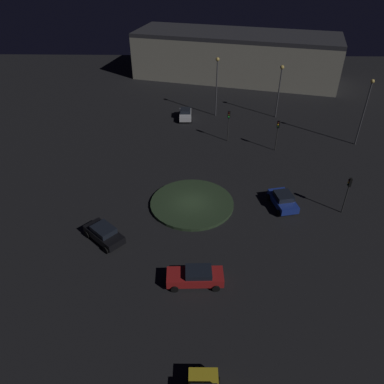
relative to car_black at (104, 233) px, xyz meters
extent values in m
plane|color=black|center=(-7.88, -5.67, -0.81)|extent=(117.41, 117.41, 0.00)
cylinder|color=#2D4228|center=(-7.88, -5.67, -0.66)|extent=(8.66, 8.66, 0.31)
cube|color=black|center=(0.01, -0.01, -0.12)|extent=(4.22, 4.08, 0.70)
cube|color=black|center=(-0.03, 0.03, 0.49)|extent=(2.57, 2.54, 0.51)
cylinder|color=black|center=(1.70, -0.35, -0.47)|extent=(0.66, 0.63, 0.69)
cylinder|color=black|center=(0.50, -1.66, -0.47)|extent=(0.66, 0.63, 0.69)
cylinder|color=black|center=(-0.48, 1.64, -0.47)|extent=(0.66, 0.63, 0.69)
cylinder|color=black|center=(-1.68, 0.34, -0.47)|extent=(0.66, 0.63, 0.69)
cube|color=#1E38A5|center=(-17.22, -5.54, -0.13)|extent=(2.69, 4.16, 0.69)
cube|color=black|center=(-17.21, -5.58, 0.47)|extent=(2.02, 2.15, 0.52)
cylinder|color=black|center=(-18.44, -4.41, -0.48)|extent=(0.36, 0.70, 0.67)
cylinder|color=black|center=(-16.60, -3.99, -0.48)|extent=(0.36, 0.70, 0.67)
cylinder|color=black|center=(-17.83, -7.10, -0.48)|extent=(0.36, 0.70, 0.67)
cylinder|color=black|center=(-15.99, -6.68, -0.48)|extent=(0.36, 0.70, 0.67)
cube|color=red|center=(-8.35, 4.89, -0.14)|extent=(4.58, 1.90, 0.74)
cube|color=black|center=(-8.63, 4.88, 0.44)|extent=(2.15, 1.59, 0.42)
cylinder|color=black|center=(-6.77, 5.81, -0.51)|extent=(0.62, 0.25, 0.61)
cylinder|color=black|center=(-6.69, 4.11, -0.51)|extent=(0.62, 0.25, 0.61)
cylinder|color=black|center=(-10.01, 5.67, -0.51)|extent=(0.62, 0.25, 0.61)
cylinder|color=black|center=(-9.94, 3.97, -0.51)|extent=(0.62, 0.25, 0.61)
cylinder|color=black|center=(-9.89, 13.14, -0.46)|extent=(0.23, 0.71, 0.71)
cylinder|color=black|center=(-8.08, 13.17, -0.46)|extent=(0.23, 0.71, 0.71)
cube|color=white|center=(-6.39, -27.56, -0.17)|extent=(1.89, 3.95, 0.65)
cube|color=black|center=(-6.39, -27.81, 0.43)|extent=(1.61, 1.78, 0.55)
cylinder|color=black|center=(-7.32, -26.18, -0.50)|extent=(0.24, 0.64, 0.63)
cylinder|color=black|center=(-5.55, -26.13, -0.50)|extent=(0.24, 0.64, 0.63)
cylinder|color=black|center=(-7.24, -28.98, -0.50)|extent=(0.24, 0.64, 0.63)
cylinder|color=black|center=(-5.46, -28.93, -0.50)|extent=(0.24, 0.64, 0.63)
cylinder|color=#2D2D2D|center=(-23.05, -4.65, 0.78)|extent=(0.12, 0.12, 3.19)
cube|color=black|center=(-23.05, -4.65, 2.82)|extent=(0.24, 0.31, 0.90)
sphere|color=#3F0C0C|center=(-22.91, -4.66, 3.09)|extent=(0.20, 0.20, 0.20)
sphere|color=yellow|center=(-22.91, -4.66, 2.82)|extent=(0.20, 0.20, 0.20)
sphere|color=#0F3819|center=(-22.91, -4.66, 2.55)|extent=(0.20, 0.20, 0.20)
cylinder|color=#2D2D2D|center=(-18.46, -17.73, 0.80)|extent=(0.12, 0.12, 3.22)
cube|color=black|center=(-18.46, -17.73, 2.86)|extent=(0.37, 0.36, 0.90)
sphere|color=#3F0C0C|center=(-18.36, -17.62, 3.13)|extent=(0.20, 0.20, 0.20)
sphere|color=yellow|center=(-18.36, -17.62, 2.86)|extent=(0.20, 0.20, 0.20)
sphere|color=#0F3819|center=(-18.36, -17.62, 2.59)|extent=(0.20, 0.20, 0.20)
cylinder|color=#2D2D2D|center=(-12.41, -20.29, 0.88)|extent=(0.12, 0.12, 3.39)
cube|color=black|center=(-12.41, -20.29, 3.03)|extent=(0.35, 0.30, 0.90)
sphere|color=#3F0C0C|center=(-12.37, -20.15, 3.30)|extent=(0.20, 0.20, 0.20)
sphere|color=#4C380F|center=(-12.37, -20.15, 3.03)|extent=(0.20, 0.20, 0.20)
sphere|color=#1EE53F|center=(-12.37, -20.15, 2.76)|extent=(0.20, 0.20, 0.20)
cylinder|color=#4C4C51|center=(-29.52, -19.70, 3.38)|extent=(0.18, 0.18, 8.40)
sphere|color=#F9D166|center=(-29.52, -19.70, 7.73)|extent=(0.50, 0.50, 0.50)
cylinder|color=#4C4C51|center=(-11.04, -29.00, 3.38)|extent=(0.18, 0.18, 8.39)
sphere|color=#F9D166|center=(-11.04, -29.00, 7.74)|extent=(0.56, 0.56, 0.56)
cylinder|color=#4C4C51|center=(-20.30, -28.56, 2.91)|extent=(0.18, 0.18, 7.45)
sphere|color=#F9D166|center=(-20.30, -28.56, 6.81)|extent=(0.58, 0.58, 0.58)
cube|color=#ADA893|center=(-15.28, -47.75, 3.04)|extent=(39.77, 20.90, 7.71)
cube|color=#333338|center=(-15.28, -47.75, 7.24)|extent=(39.77, 20.90, 0.70)
camera|label=1|loc=(-8.55, 24.94, 22.09)|focal=34.29mm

